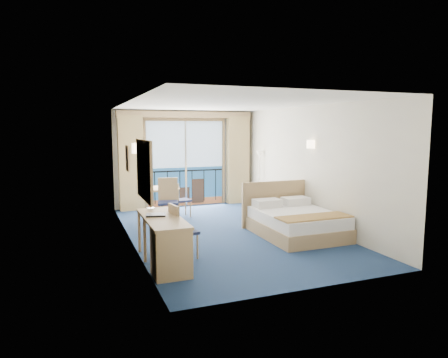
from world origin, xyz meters
TOP-DOWN VIEW (x-y plane):
  - floor at (0.00, 0.00)m, footprint 6.50×6.50m
  - room_walls at (0.00, 0.00)m, footprint 4.04×6.54m
  - balcony_door at (-0.01, 3.22)m, footprint 2.36×0.03m
  - curtain_left at (-1.55, 3.07)m, footprint 0.65×0.22m
  - curtain_right at (1.55, 3.07)m, footprint 0.65×0.22m
  - pelmet at (0.00, 3.10)m, footprint 3.80×0.25m
  - mirror at (-1.97, -1.50)m, footprint 0.05×1.25m
  - wall_print at (-1.97, 0.45)m, footprint 0.04×0.42m
  - sconce_left at (-1.94, -0.60)m, footprint 0.18×0.18m
  - sconce_right at (1.94, -0.15)m, footprint 0.18×0.18m
  - bed at (1.24, -0.73)m, footprint 1.62×1.93m
  - nightstand at (1.77, 0.38)m, footprint 0.42×0.40m
  - phone at (1.76, 0.41)m, footprint 0.20×0.17m
  - armchair at (1.59, 1.31)m, footprint 0.84×0.85m
  - floor_lamp at (1.88, 2.29)m, footprint 0.22×0.22m
  - desk at (-1.70, -1.96)m, footprint 0.57×1.66m
  - desk_chair at (-1.37, -1.35)m, footprint 0.47×0.46m
  - folder at (-1.78, -1.37)m, footprint 0.36×0.30m
  - desk_lamp at (-1.78, -0.90)m, footprint 0.13×0.13m
  - round_table at (-1.00, 1.77)m, footprint 0.85×0.85m
  - table_chair_a at (-0.57, 1.78)m, footprint 0.43×0.42m
  - table_chair_b at (-0.99, 1.21)m, footprint 0.55×0.55m

SIDE VIEW (x-z plane):
  - floor at x=0.00m, z-range 0.00..0.00m
  - nightstand at x=1.77m, z-range 0.00..0.55m
  - bed at x=1.24m, z-range -0.22..0.80m
  - armchair at x=1.59m, z-range 0.00..0.62m
  - desk at x=-1.70m, z-range 0.04..0.82m
  - table_chair_a at x=-0.57m, z-range 0.06..0.93m
  - desk_chair at x=-1.37m, z-range 0.06..1.00m
  - round_table at x=-1.00m, z-range 0.20..0.96m
  - phone at x=1.76m, z-range 0.55..0.63m
  - table_chair_b at x=-0.99m, z-range 0.07..1.13m
  - folder at x=-1.78m, z-range 0.78..0.81m
  - balcony_door at x=-0.01m, z-range -0.12..2.40m
  - desk_lamp at x=-1.78m, z-range 0.90..1.39m
  - floor_lamp at x=1.88m, z-range 0.41..1.99m
  - curtain_left at x=-1.55m, z-range 0.00..2.55m
  - curtain_right at x=1.55m, z-range 0.00..2.55m
  - mirror at x=-1.97m, z-range 1.08..2.03m
  - wall_print at x=-1.97m, z-range 1.34..1.86m
  - room_walls at x=0.00m, z-range 0.42..3.14m
  - sconce_left at x=-1.94m, z-range 1.76..1.94m
  - sconce_right at x=1.94m, z-range 1.76..1.94m
  - pelmet at x=0.00m, z-range 2.49..2.67m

